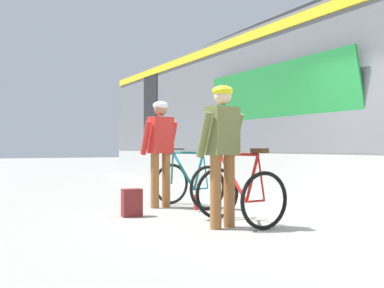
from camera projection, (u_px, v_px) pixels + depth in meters
ground_plane at (293, 219)px, 6.54m from camera, size 80.00×80.00×0.00m
train_car at (364, 99)px, 9.45m from camera, size 3.21×21.18×3.88m
cyclist_near_in_red at (160, 144)px, 7.83m from camera, size 0.64×0.37×1.76m
cyclist_far_in_olive at (222, 143)px, 5.84m from camera, size 0.64×0.37×1.76m
bicycle_near_teal at (189, 183)px, 7.90m from camera, size 0.87×1.17×0.99m
bicycle_far_red at (240, 193)px, 6.15m from camera, size 0.76×1.10×0.99m
backpack_on_platform at (132, 203)px, 6.80m from camera, size 0.30×0.21×0.40m
water_bottle_near_the_bikes at (196, 202)px, 7.54m from camera, size 0.07×0.07×0.24m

